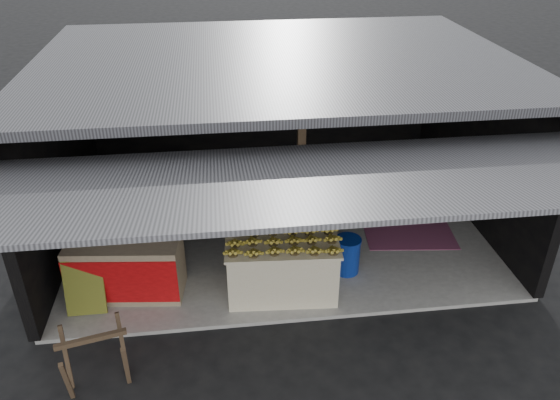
{
  "coord_description": "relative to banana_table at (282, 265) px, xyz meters",
  "views": [
    {
      "loc": [
        -0.96,
        -5.63,
        5.19
      ],
      "look_at": [
        -0.08,
        1.5,
        1.1
      ],
      "focal_mm": 35.0,
      "sensor_mm": 36.0,
      "label": 1
    }
  ],
  "objects": [
    {
      "name": "sawhorse",
      "position": [
        -2.38,
        -1.47,
        -0.0
      ],
      "size": [
        0.83,
        0.82,
        0.78
      ],
      "rotation": [
        0.0,
        0.0,
        0.23
      ],
      "color": "brown",
      "rests_on": "ground"
    },
    {
      "name": "white_crate",
      "position": [
        -0.03,
        0.94,
        0.02
      ],
      "size": [
        0.85,
        0.6,
        0.91
      ],
      "rotation": [
        0.0,
        0.0,
        -0.04
      ],
      "color": "white",
      "rests_on": "concrete_slab"
    },
    {
      "name": "banana_pile",
      "position": [
        0.0,
        0.0,
        0.52
      ],
      "size": [
        1.52,
        0.97,
        0.17
      ],
      "primitive_type": null,
      "rotation": [
        0.0,
        0.0,
        -0.07
      ],
      "color": "gold",
      "rests_on": "banana_table"
    },
    {
      "name": "neighbor_stall",
      "position": [
        -2.21,
        0.24,
        0.05
      ],
      "size": [
        1.63,
        0.88,
        1.61
      ],
      "rotation": [
        0.0,
        0.0,
        -0.11
      ],
      "color": "#998466",
      "rests_on": "concrete_slab"
    },
    {
      "name": "water_barrel",
      "position": [
        1.05,
        0.33,
        -0.16
      ],
      "size": [
        0.38,
        0.38,
        0.56
      ],
      "primitive_type": "cylinder",
      "color": "navy",
      "rests_on": "concrete_slab"
    },
    {
      "name": "ground",
      "position": [
        0.16,
        -0.66,
        -0.5
      ],
      "size": [
        80.0,
        80.0,
        0.0
      ],
      "primitive_type": "plane",
      "color": "black",
      "rests_on": "ground"
    },
    {
      "name": "magenta_rug",
      "position": [
        2.36,
        1.22,
        -0.44
      ],
      "size": [
        1.6,
        1.16,
        0.01
      ],
      "primitive_type": "cube",
      "rotation": [
        0.0,
        0.0,
        -0.11
      ],
      "color": "maroon",
      "rests_on": "concrete_slab"
    },
    {
      "name": "banana_table",
      "position": [
        0.0,
        0.0,
        0.0
      ],
      "size": [
        1.65,
        1.08,
        0.88
      ],
      "rotation": [
        0.0,
        0.0,
        -0.07
      ],
      "color": "white",
      "rests_on": "concrete_slab"
    },
    {
      "name": "concrete_slab",
      "position": [
        0.16,
        1.84,
        -0.47
      ],
      "size": [
        7.0,
        5.0,
        0.06
      ],
      "primitive_type": "cube",
      "color": "gray",
      "rests_on": "ground"
    },
    {
      "name": "picture_frames",
      "position": [
        -0.01,
        4.23,
        1.43
      ],
      "size": [
        1.62,
        0.04,
        0.46
      ],
      "color": "black",
      "rests_on": "shophouse"
    },
    {
      "name": "plastic_chair",
      "position": [
        2.64,
        1.84,
        0.12
      ],
      "size": [
        0.49,
        0.49,
        0.95
      ],
      "rotation": [
        0.0,
        0.0,
        -0.1
      ],
      "color": "#0A173B",
      "rests_on": "concrete_slab"
    },
    {
      "name": "green_signboard",
      "position": [
        -2.74,
        -0.12,
        -0.04
      ],
      "size": [
        0.54,
        0.24,
        0.79
      ],
      "primitive_type": "cube",
      "rotation": [
        -0.25,
        0.0,
        0.0
      ],
      "color": "black",
      "rests_on": "concrete_slab"
    },
    {
      "name": "shophouse",
      "position": [
        0.16,
        2.15,
        1.6
      ],
      "size": [
        7.4,
        7.29,
        3.02
      ],
      "color": "black",
      "rests_on": "ground"
    }
  ]
}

